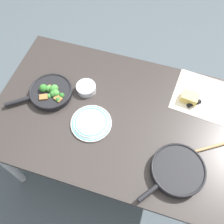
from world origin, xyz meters
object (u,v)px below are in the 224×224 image
at_px(skillet_broccoli, 50,92).
at_px(skillet_eggs, 177,170).
at_px(dinner_plate_stack, 91,123).
at_px(grater_knife, 203,100).
at_px(wooden_spoon, 194,152).
at_px(prep_bowl_steel, 86,88).
at_px(cheese_block, 189,98).

bearing_deg(skillet_broccoli, skillet_eggs, 125.82).
relative_size(skillet_eggs, dinner_plate_stack, 1.51).
distance_m(grater_knife, dinner_plate_stack, 0.66).
xyz_separation_m(wooden_spoon, prep_bowl_steel, (0.67, -0.20, 0.01)).
xyz_separation_m(cheese_block, prep_bowl_steel, (0.59, 0.11, -0.01)).
height_order(grater_knife, prep_bowl_steel, prep_bowl_steel).
height_order(wooden_spoon, grater_knife, grater_knife).
xyz_separation_m(skillet_broccoli, skillet_eggs, (-0.79, 0.24, -0.00)).
relative_size(skillet_broccoli, wooden_spoon, 1.13).
bearing_deg(grater_knife, cheese_block, 152.28).
height_order(skillet_broccoli, grater_knife, skillet_broccoli).
xyz_separation_m(skillet_broccoli, prep_bowl_steel, (-0.19, -0.09, -0.01)).
xyz_separation_m(skillet_broccoli, dinner_plate_stack, (-0.29, 0.11, -0.01)).
bearing_deg(cheese_block, prep_bowl_steel, 10.50).
bearing_deg(dinner_plate_stack, skillet_eggs, 165.57).
relative_size(skillet_broccoli, prep_bowl_steel, 2.98).
bearing_deg(cheese_block, skillet_broccoli, 14.71).
bearing_deg(wooden_spoon, skillet_eggs, 30.20).
bearing_deg(prep_bowl_steel, wooden_spoon, 163.02).
bearing_deg(skillet_broccoli, grater_knife, 157.22).
relative_size(grater_knife, prep_bowl_steel, 2.04).
relative_size(wooden_spoon, prep_bowl_steel, 2.64).
distance_m(cheese_block, prep_bowl_steel, 0.60).
height_order(skillet_eggs, dinner_plate_stack, skillet_eggs).
xyz_separation_m(skillet_eggs, prep_bowl_steel, (0.60, -0.33, -0.01)).
xyz_separation_m(grater_knife, prep_bowl_steel, (0.67, 0.13, 0.01)).
distance_m(wooden_spoon, prep_bowl_steel, 0.70).
distance_m(grater_knife, cheese_block, 0.08).
distance_m(cheese_block, dinner_plate_stack, 0.58).
bearing_deg(skillet_eggs, prep_bowl_steel, -82.06).
xyz_separation_m(skillet_broccoli, cheese_block, (-0.78, -0.20, -0.00)).
relative_size(dinner_plate_stack, prep_bowl_steel, 1.95).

